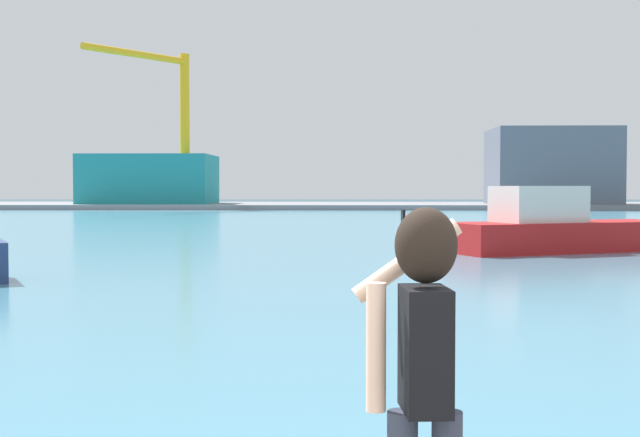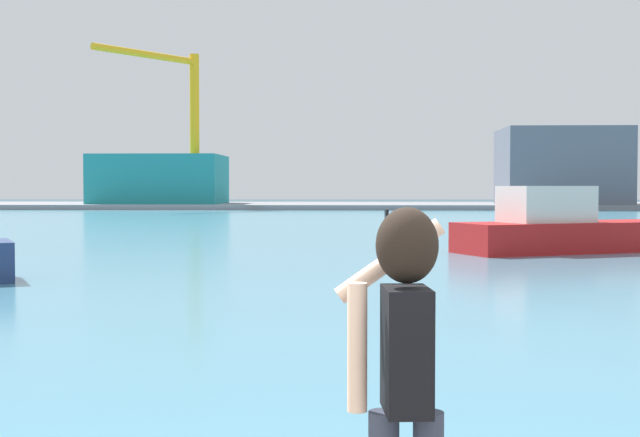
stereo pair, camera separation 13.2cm
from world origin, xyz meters
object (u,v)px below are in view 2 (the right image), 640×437
object	(u,v)px
warehouse_left	(160,179)
port_crane	(181,109)
person_photographer	(404,357)
warehouse_right	(561,166)
boat_moored_2	(565,229)

from	to	relation	value
warehouse_left	port_crane	world-z (taller)	port_crane
person_photographer	warehouse_right	world-z (taller)	warehouse_right
warehouse_right	port_crane	xyz separation A→B (m)	(-39.64, -2.11, 5.98)
boat_moored_2	warehouse_left	distance (m)	69.00
boat_moored_2	person_photographer	bearing A→B (deg)	-128.62
person_photographer	warehouse_left	bearing A→B (deg)	8.71
person_photographer	boat_moored_2	distance (m)	27.70
person_photographer	warehouse_right	bearing A→B (deg)	-18.51
port_crane	warehouse_left	bearing A→B (deg)	128.75
boat_moored_2	warehouse_left	bearing A→B (deg)	90.88
boat_moored_2	port_crane	world-z (taller)	port_crane
person_photographer	warehouse_left	distance (m)	92.04
person_photographer	warehouse_right	distance (m)	90.18
person_photographer	warehouse_left	size ratio (longest dim) A/B	0.13
boat_moored_2	port_crane	bearing A→B (deg)	89.75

